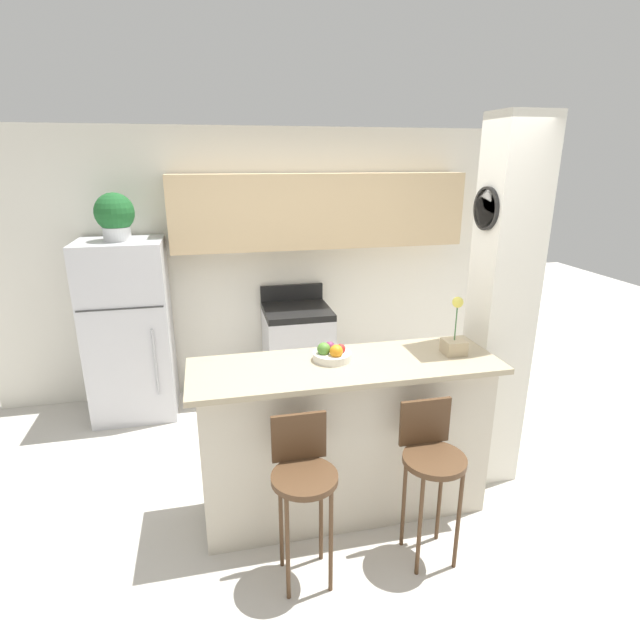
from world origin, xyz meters
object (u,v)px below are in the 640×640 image
stove_range (298,352)px  bar_stool_right (431,459)px  refrigerator (129,330)px  bar_stool_left (303,477)px  orchid_vase (455,340)px  potted_plant_on_fridge (115,215)px  fruit_bowl (332,354)px

stove_range → bar_stool_right: size_ratio=1.11×
stove_range → refrigerator: bearing=-179.8°
bar_stool_left → orchid_vase: orchid_vase is taller
bar_stool_left → potted_plant_on_fridge: bearing=117.2°
bar_stool_left → orchid_vase: size_ratio=2.51×
refrigerator → bar_stool_right: size_ratio=1.68×
stove_range → orchid_vase: bearing=-67.6°
bar_stool_right → refrigerator: bearing=130.3°
potted_plant_on_fridge → orchid_vase: potted_plant_on_fridge is taller
stove_range → bar_stool_right: (0.37, -2.24, 0.18)m
bar_stool_left → fruit_bowl: bearing=62.2°
bar_stool_right → potted_plant_on_fridge: 3.15m
bar_stool_left → bar_stool_right: bearing=0.0°
stove_range → potted_plant_on_fridge: potted_plant_on_fridge is taller
bar_stool_left → bar_stool_right: 0.74m
orchid_vase → fruit_bowl: 0.80m
stove_range → bar_stool_left: (-0.38, -2.24, 0.18)m
potted_plant_on_fridge → bar_stool_left: bearing=-62.8°
stove_range → bar_stool_right: 2.27m
refrigerator → potted_plant_on_fridge: potted_plant_on_fridge is taller
bar_stool_left → bar_stool_right: (0.74, 0.00, 0.00)m
refrigerator → bar_stool_right: (1.89, -2.23, -0.16)m
bar_stool_right → stove_range: bearing=99.3°
refrigerator → bar_stool_left: refrigerator is taller
refrigerator → orchid_vase: size_ratio=4.21×
potted_plant_on_fridge → fruit_bowl: (1.45, -1.66, -0.71)m
bar_stool_right → orchid_vase: 0.80m
refrigerator → potted_plant_on_fridge: bearing=120.2°
refrigerator → orchid_vase: 2.86m
fruit_bowl → stove_range: bearing=87.3°
bar_stool_left → stove_range: bearing=80.4°
fruit_bowl → refrigerator: bearing=131.0°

